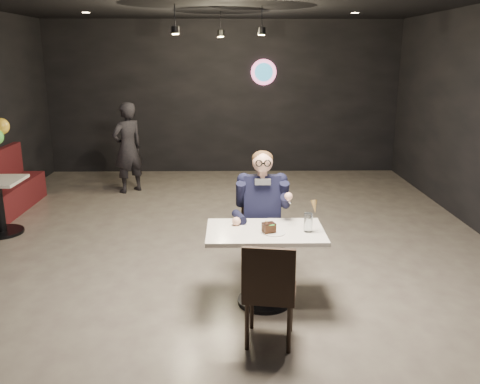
{
  "coord_description": "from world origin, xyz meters",
  "views": [
    {
      "loc": [
        0.16,
        -5.77,
        2.34
      ],
      "look_at": [
        0.25,
        -0.68,
        0.96
      ],
      "focal_mm": 38.0,
      "sensor_mm": 36.0,
      "label": 1
    }
  ],
  "objects_px": {
    "main_table": "(265,267)",
    "chair_near": "(270,290)",
    "seated_man": "(262,215)",
    "chair_far": "(262,238)",
    "passerby": "(128,148)",
    "sundae_glass": "(308,222)",
    "booth_bench": "(7,182)"
  },
  "relations": [
    {
      "from": "main_table",
      "to": "chair_near",
      "type": "bearing_deg",
      "value": -90.0
    },
    {
      "from": "chair_near",
      "to": "seated_man",
      "type": "relative_size",
      "value": 0.64
    },
    {
      "from": "chair_far",
      "to": "passerby",
      "type": "xyz_separation_m",
      "value": [
        -2.1,
        3.64,
        0.32
      ]
    },
    {
      "from": "chair_far",
      "to": "seated_man",
      "type": "bearing_deg",
      "value": 0.0
    },
    {
      "from": "seated_man",
      "to": "main_table",
      "type": "bearing_deg",
      "value": -90.0
    },
    {
      "from": "chair_far",
      "to": "sundae_glass",
      "type": "height_order",
      "value": "sundae_glass"
    },
    {
      "from": "booth_bench",
      "to": "main_table",
      "type": "bearing_deg",
      "value": -39.23
    },
    {
      "from": "main_table",
      "to": "chair_far",
      "type": "distance_m",
      "value": 0.56
    },
    {
      "from": "main_table",
      "to": "chair_near",
      "type": "distance_m",
      "value": 0.67
    },
    {
      "from": "seated_man",
      "to": "passerby",
      "type": "relative_size",
      "value": 0.92
    },
    {
      "from": "sundae_glass",
      "to": "passerby",
      "type": "height_order",
      "value": "passerby"
    },
    {
      "from": "chair_far",
      "to": "chair_near",
      "type": "relative_size",
      "value": 1.0
    },
    {
      "from": "chair_far",
      "to": "passerby",
      "type": "height_order",
      "value": "passerby"
    },
    {
      "from": "main_table",
      "to": "chair_far",
      "type": "xyz_separation_m",
      "value": [
        -0.0,
        0.55,
        0.09
      ]
    },
    {
      "from": "passerby",
      "to": "main_table",
      "type": "bearing_deg",
      "value": 73.54
    },
    {
      "from": "main_table",
      "to": "booth_bench",
      "type": "height_order",
      "value": "booth_bench"
    },
    {
      "from": "chair_far",
      "to": "seated_man",
      "type": "relative_size",
      "value": 0.64
    },
    {
      "from": "chair_far",
      "to": "seated_man",
      "type": "distance_m",
      "value": 0.26
    },
    {
      "from": "sundae_glass",
      "to": "chair_near",
      "type": "bearing_deg",
      "value": -122.43
    },
    {
      "from": "chair_near",
      "to": "seated_man",
      "type": "bearing_deg",
      "value": 98.89
    },
    {
      "from": "chair_far",
      "to": "chair_near",
      "type": "distance_m",
      "value": 1.22
    },
    {
      "from": "chair_far",
      "to": "booth_bench",
      "type": "xyz_separation_m",
      "value": [
        -3.72,
        2.49,
        0.0
      ]
    },
    {
      "from": "chair_near",
      "to": "passerby",
      "type": "xyz_separation_m",
      "value": [
        -2.1,
        4.85,
        0.32
      ]
    },
    {
      "from": "main_table",
      "to": "chair_near",
      "type": "xyz_separation_m",
      "value": [
        -0.0,
        -0.67,
        0.09
      ]
    },
    {
      "from": "main_table",
      "to": "sundae_glass",
      "type": "distance_m",
      "value": 0.61
    },
    {
      "from": "chair_far",
      "to": "passerby",
      "type": "relative_size",
      "value": 0.59
    },
    {
      "from": "main_table",
      "to": "booth_bench",
      "type": "relative_size",
      "value": 0.59
    },
    {
      "from": "main_table",
      "to": "chair_far",
      "type": "bearing_deg",
      "value": 90.0
    },
    {
      "from": "chair_near",
      "to": "booth_bench",
      "type": "relative_size",
      "value": 0.5
    },
    {
      "from": "main_table",
      "to": "sundae_glass",
      "type": "xyz_separation_m",
      "value": [
        0.39,
        -0.05,
        0.46
      ]
    },
    {
      "from": "main_table",
      "to": "seated_man",
      "type": "bearing_deg",
      "value": 90.0
    },
    {
      "from": "main_table",
      "to": "booth_bench",
      "type": "xyz_separation_m",
      "value": [
        -3.72,
        3.04,
        0.09
      ]
    }
  ]
}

